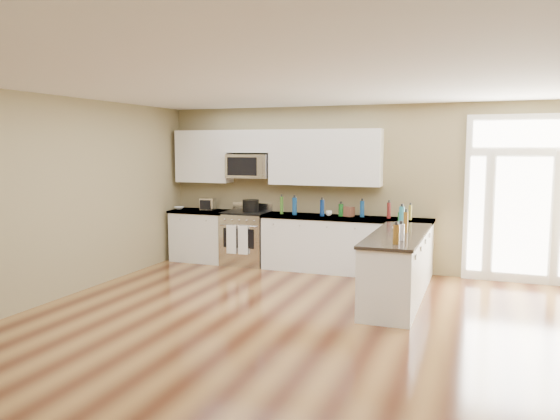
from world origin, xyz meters
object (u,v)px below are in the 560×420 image
kitchen_range (246,238)px  stockpot (251,205)px  peninsula_cabinet (397,270)px  toaster_oven (208,204)px

kitchen_range → stockpot: 0.59m
peninsula_cabinet → kitchen_range: bearing=153.5°
stockpot → kitchen_range: bearing=-139.7°
peninsula_cabinet → stockpot: bearing=152.0°
kitchen_range → toaster_oven: toaster_oven is taller
stockpot → toaster_oven: stockpot is taller
kitchen_range → toaster_oven: 0.98m
kitchen_range → stockpot: (0.07, 0.06, 0.58)m
peninsula_cabinet → kitchen_range: 3.24m
peninsula_cabinet → stockpot: stockpot is taller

